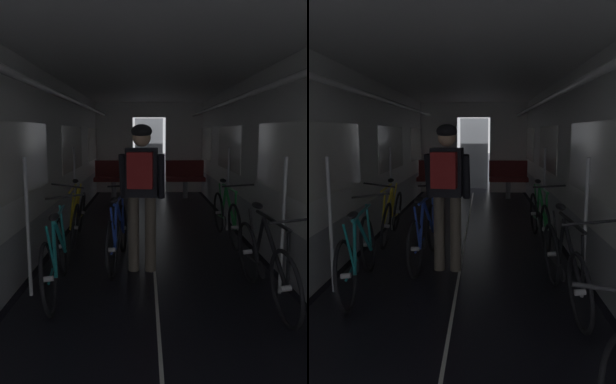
% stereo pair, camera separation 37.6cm
% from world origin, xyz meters
% --- Properties ---
extents(train_car_shell, '(3.14, 12.34, 2.57)m').
position_xyz_m(train_car_shell, '(-0.00, 3.60, 1.70)').
color(train_car_shell, black).
rests_on(train_car_shell, ground).
extents(bench_seat_far_left, '(0.98, 0.51, 0.95)m').
position_xyz_m(bench_seat_far_left, '(-0.90, 8.07, 0.57)').
color(bench_seat_far_left, gray).
rests_on(bench_seat_far_left, ground).
extents(bench_seat_far_right, '(0.98, 0.51, 0.95)m').
position_xyz_m(bench_seat_far_right, '(0.90, 8.07, 0.57)').
color(bench_seat_far_right, gray).
rests_on(bench_seat_far_right, ground).
extents(bicycle_teal, '(0.44, 1.69, 0.95)m').
position_xyz_m(bicycle_teal, '(-1.03, 2.18, 0.38)').
color(bicycle_teal, black).
rests_on(bicycle_teal, ground).
extents(bicycle_yellow, '(0.44, 1.69, 0.96)m').
position_xyz_m(bicycle_yellow, '(-1.13, 4.13, 0.38)').
color(bicycle_yellow, black).
rests_on(bicycle_yellow, ground).
extents(bicycle_green, '(0.44, 1.69, 0.94)m').
position_xyz_m(bicycle_green, '(1.12, 4.07, 0.38)').
color(bicycle_green, black).
rests_on(bicycle_green, ground).
extents(bicycle_black, '(0.44, 1.69, 0.95)m').
position_xyz_m(bicycle_black, '(1.05, 1.94, 0.38)').
color(bicycle_black, black).
rests_on(bicycle_black, ground).
extents(person_cyclist_aisle, '(0.55, 0.41, 1.73)m').
position_xyz_m(person_cyclist_aisle, '(-0.15, 2.78, 1.07)').
color(person_cyclist_aisle, brown).
rests_on(person_cyclist_aisle, ground).
extents(bicycle_blue_in_aisle, '(0.44, 1.69, 0.94)m').
position_xyz_m(bicycle_blue_in_aisle, '(-0.45, 3.04, 0.38)').
color(bicycle_blue_in_aisle, black).
rests_on(bicycle_blue_in_aisle, ground).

